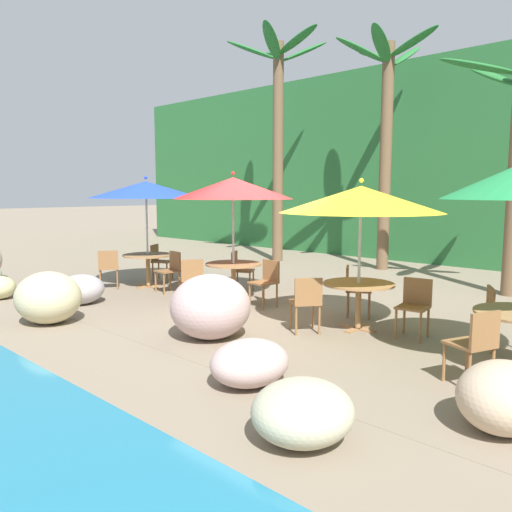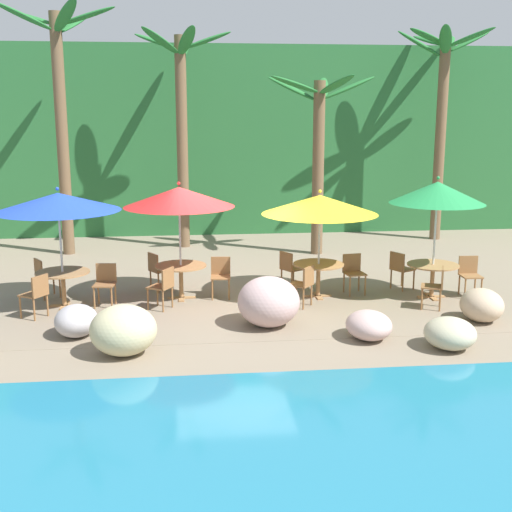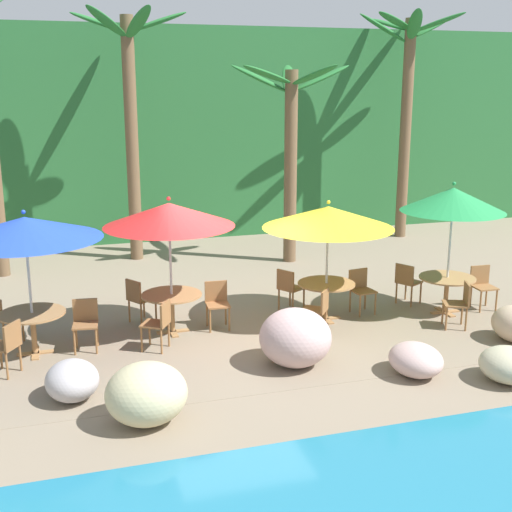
% 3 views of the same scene
% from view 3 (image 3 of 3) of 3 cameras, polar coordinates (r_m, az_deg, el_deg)
% --- Properties ---
extents(ground_plane, '(120.00, 120.00, 0.00)m').
position_cam_3_polar(ground_plane, '(12.61, -1.82, -6.39)').
color(ground_plane, gray).
extents(terrace_deck, '(18.00, 5.20, 0.01)m').
position_cam_3_polar(terrace_deck, '(12.61, -1.82, -6.37)').
color(terrace_deck, gray).
rests_on(terrace_deck, ground).
extents(foliage_backdrop, '(28.00, 2.40, 6.00)m').
position_cam_3_polar(foliage_backdrop, '(20.67, -8.59, 10.12)').
color(foliage_backdrop, '#286633').
rests_on(foliage_backdrop, ground).
extents(rock_seawall, '(16.91, 3.26, 1.06)m').
position_cam_3_polar(rock_seawall, '(9.41, -17.74, -12.05)').
color(rock_seawall, '#D1A6A9').
rests_on(rock_seawall, ground).
extents(umbrella_blue, '(2.49, 2.49, 2.48)m').
position_cam_3_polar(umbrella_blue, '(11.61, -18.80, 2.22)').
color(umbrella_blue, silver).
rests_on(umbrella_blue, ground).
extents(dining_table_blue, '(1.10, 1.10, 0.74)m').
position_cam_3_polar(dining_table_blue, '(12.02, -18.20, -5.08)').
color(dining_table_blue, '#A37547').
rests_on(dining_table_blue, ground).
extents(chair_blue_seaward, '(0.47, 0.48, 0.87)m').
position_cam_3_polar(chair_blue_seaward, '(12.04, -14.09, -5.26)').
color(chair_blue_seaward, olive).
rests_on(chair_blue_seaward, ground).
extents(chair_blue_inland, '(0.58, 0.58, 0.87)m').
position_cam_3_polar(chair_blue_inland, '(12.72, -20.48, -4.69)').
color(chair_blue_inland, olive).
rests_on(chair_blue_inland, ground).
extents(chair_blue_left, '(0.59, 0.58, 0.87)m').
position_cam_3_polar(chair_blue_left, '(11.35, -20.11, -6.94)').
color(chair_blue_left, olive).
rests_on(chair_blue_left, ground).
extents(umbrella_red, '(2.34, 2.34, 2.53)m').
position_cam_3_polar(umbrella_red, '(12.10, -7.30, 3.45)').
color(umbrella_red, silver).
rests_on(umbrella_red, ground).
extents(dining_table_red, '(1.10, 1.10, 0.74)m').
position_cam_3_polar(dining_table_red, '(12.49, -7.07, -3.72)').
color(dining_table_red, '#A37547').
rests_on(dining_table_red, ground).
extents(chair_red_seaward, '(0.45, 0.46, 0.87)m').
position_cam_3_polar(chair_red_seaward, '(12.72, -3.28, -3.78)').
color(chair_red_seaward, olive).
rests_on(chair_red_seaward, ground).
extents(chair_red_inland, '(0.58, 0.58, 0.87)m').
position_cam_3_polar(chair_red_inland, '(13.09, -9.83, -3.44)').
color(chair_red_inland, olive).
rests_on(chair_red_inland, ground).
extents(chair_red_left, '(0.58, 0.58, 0.87)m').
position_cam_3_polar(chair_red_left, '(11.74, -8.06, -5.46)').
color(chair_red_left, olive).
rests_on(chair_red_left, ground).
extents(umbrella_yellow, '(2.48, 2.48, 2.34)m').
position_cam_3_polar(umbrella_yellow, '(12.79, 6.06, 3.26)').
color(umbrella_yellow, silver).
rests_on(umbrella_yellow, ground).
extents(dining_table_yellow, '(1.10, 1.10, 0.74)m').
position_cam_3_polar(dining_table_yellow, '(13.13, 5.90, -2.78)').
color(dining_table_yellow, '#A37547').
rests_on(dining_table_yellow, ground).
extents(chair_yellow_seaward, '(0.48, 0.48, 0.87)m').
position_cam_3_polar(chair_yellow_seaward, '(13.67, 8.75, -2.62)').
color(chair_yellow_seaward, olive).
rests_on(chair_yellow_seaward, ground).
extents(chair_yellow_inland, '(0.58, 0.58, 0.87)m').
position_cam_3_polar(chair_yellow_inland, '(13.58, 2.75, -2.58)').
color(chair_yellow_inland, olive).
rests_on(chair_yellow_inland, ground).
extents(chair_yellow_left, '(0.60, 0.59, 0.87)m').
position_cam_3_polar(chair_yellow_left, '(12.36, 5.27, -4.36)').
color(chair_yellow_left, olive).
rests_on(chair_yellow_left, ground).
extents(umbrella_green, '(2.00, 2.00, 2.63)m').
position_cam_3_polar(umbrella_green, '(13.60, 16.17, 4.55)').
color(umbrella_green, silver).
rests_on(umbrella_green, ground).
extents(dining_table_green, '(1.10, 1.10, 0.74)m').
position_cam_3_polar(dining_table_green, '(13.96, 15.69, -2.21)').
color(dining_table_green, '#A37547').
rests_on(dining_table_green, ground).
extents(chair_green_seaward, '(0.44, 0.45, 0.87)m').
position_cam_3_polar(chair_green_seaward, '(14.50, 18.40, -2.22)').
color(chair_green_seaward, olive).
rests_on(chair_green_seaward, ground).
extents(chair_green_inland, '(0.58, 0.57, 0.87)m').
position_cam_3_polar(chair_green_inland, '(14.32, 12.52, -2.02)').
color(chair_green_inland, olive).
rests_on(chair_green_inland, ground).
extents(chair_green_left, '(0.55, 0.55, 0.87)m').
position_cam_3_polar(chair_green_left, '(13.22, 16.73, -3.68)').
color(chair_green_left, olive).
rests_on(chair_green_left, ground).
extents(palm_tree_second, '(2.86, 2.86, 6.20)m').
position_cam_3_polar(palm_tree_second, '(17.48, -10.52, 12.52)').
color(palm_tree_second, brown).
rests_on(palm_tree_second, ground).
extents(palm_tree_third, '(3.06, 3.04, 4.95)m').
position_cam_3_polar(palm_tree_third, '(17.04, 2.91, 10.36)').
color(palm_tree_third, brown).
rests_on(palm_tree_third, ground).
extents(palm_tree_fourth, '(2.92, 2.92, 6.37)m').
position_cam_3_polar(palm_tree_fourth, '(20.34, 12.52, 13.62)').
color(palm_tree_fourth, brown).
rests_on(palm_tree_fourth, ground).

